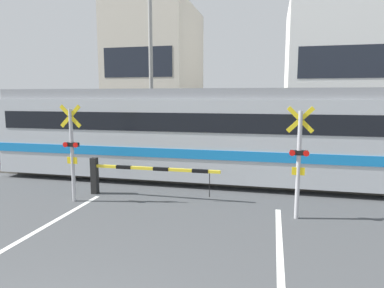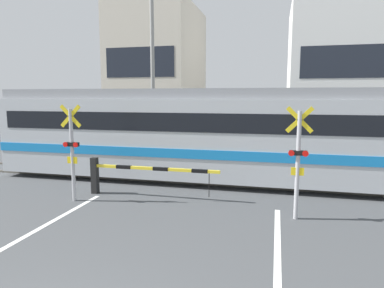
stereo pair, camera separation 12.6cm
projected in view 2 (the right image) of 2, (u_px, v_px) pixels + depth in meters
name	position (u px, v px, depth m)	size (l,w,h in m)	color
rail_track_near	(198.00, 183.00, 12.31)	(50.00, 0.10, 0.08)	#5B564C
rail_track_far	(206.00, 175.00, 13.69)	(50.00, 0.10, 0.08)	#5B564C
commuter_train	(254.00, 133.00, 12.30)	(19.33, 2.80, 3.42)	#B7BCC1
crossing_barrier_near	(126.00, 172.00, 10.86)	(4.23, 0.20, 1.18)	black
crossing_barrier_far	(259.00, 150.00, 15.33)	(4.23, 0.20, 1.18)	black
crossing_signal_left	(72.00, 149.00, 10.20)	(0.68, 0.15, 2.91)	#B2B2B7
crossing_signal_right	(298.00, 158.00, 8.66)	(0.68, 0.15, 2.91)	#B2B2B7
pedestrian	(207.00, 140.00, 17.59)	(0.38, 0.22, 1.63)	#33384C
building_left_of_street	(159.00, 73.00, 26.31)	(5.68, 7.83, 9.77)	beige
building_right_of_street	(338.00, 74.00, 23.29)	(6.45, 7.83, 9.30)	white
utility_pole_streetside	(153.00, 74.00, 18.64)	(0.22, 0.22, 8.70)	gray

